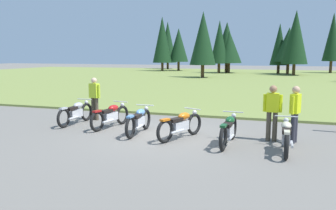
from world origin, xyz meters
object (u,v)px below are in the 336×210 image
Objects in this scene: motorcycle_sky_blue at (139,120)px; motorcycle_british_green at (229,130)px; motorcycle_cream at (286,136)px; rider_checking_bike at (295,111)px; rider_near_row_end at (95,96)px; motorcycle_orange at (181,125)px; motorcycle_red at (111,115)px; rider_with_back_turned at (272,110)px; motorcycle_silver at (76,112)px.

motorcycle_sky_blue and motorcycle_british_green have the same top height.
motorcycle_cream is (4.53, -0.74, 0.00)m from motorcycle_sky_blue.
rider_checking_bike reaches higher than motorcycle_cream.
rider_near_row_end is at bearing 159.13° from motorcycle_british_green.
rider_near_row_end reaches higher than motorcycle_orange.
motorcycle_british_green is at bearing -13.12° from motorcycle_red.
rider_with_back_turned is at bearing 109.63° from motorcycle_cream.
motorcycle_sky_blue is at bearing -32.79° from rider_near_row_end.
motorcycle_silver and motorcycle_cream have the same top height.
motorcycle_silver is 1.26× the size of rider_checking_bike.
motorcycle_orange is 1.18× the size of rider_near_row_end.
motorcycle_orange is at bearing -15.28° from motorcycle_red.
motorcycle_sky_blue is 1.26× the size of rider_with_back_turned.
rider_near_row_end is 1.00× the size of rider_with_back_turned.
motorcycle_british_green is 5.97m from rider_near_row_end.
motorcycle_red and motorcycle_sky_blue have the same top height.
motorcycle_orange is (2.78, -0.76, 0.00)m from motorcycle_red.
motorcycle_orange is at bearing -170.44° from rider_checking_bike.
motorcycle_sky_blue is 1.26× the size of rider_checking_bike.
rider_checking_bike is at bearing 23.97° from motorcycle_british_green.
rider_with_back_turned is at bearing 35.43° from motorcycle_british_green.
motorcycle_silver is at bearing 168.82° from motorcycle_cream.
motorcycle_british_green is 1.26× the size of rider_with_back_turned.
motorcycle_red is 4.40m from motorcycle_british_green.
motorcycle_red and motorcycle_orange have the same top height.
motorcycle_sky_blue is 3.11m from rider_near_row_end.
rider_near_row_end is (-5.56, 2.12, 0.51)m from motorcycle_british_green.
rider_with_back_turned is at bearing -2.84° from motorcycle_silver.
rider_checking_bike is 0.63m from rider_with_back_turned.
rider_with_back_turned reaches higher than motorcycle_red.
motorcycle_sky_blue is 4.80m from rider_checking_bike.
rider_checking_bike reaches higher than motorcycle_silver.
motorcycle_red is 1.25× the size of rider_with_back_turned.
motorcycle_sky_blue is 1.49m from motorcycle_orange.
rider_near_row_end is (-2.58, 1.66, 0.51)m from motorcycle_sky_blue.
motorcycle_orange is at bearing -24.88° from rider_near_row_end.
motorcycle_orange is (4.31, -0.93, 0.00)m from motorcycle_silver.
motorcycle_sky_blue is 1.00× the size of motorcycle_british_green.
motorcycle_british_green is 1.26× the size of rider_near_row_end.
motorcycle_silver is 1.53m from motorcycle_red.
motorcycle_orange is at bearing -8.40° from motorcycle_sky_blue.
rider_checking_bike is at bearing -2.66° from rider_with_back_turned.
motorcycle_red is (1.52, -0.17, 0.00)m from motorcycle_silver.
motorcycle_sky_blue is 4.18m from rider_with_back_turned.
motorcycle_red is 5.98m from motorcycle_cream.
motorcycle_red is at bearing 167.56° from motorcycle_cream.
motorcycle_orange and motorcycle_cream have the same top height.
rider_with_back_turned is (6.96, -0.35, 0.51)m from motorcycle_silver.
rider_near_row_end is (-1.27, 1.12, 0.51)m from motorcycle_red.
rider_with_back_turned is (1.15, 0.82, 0.51)m from motorcycle_british_green.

